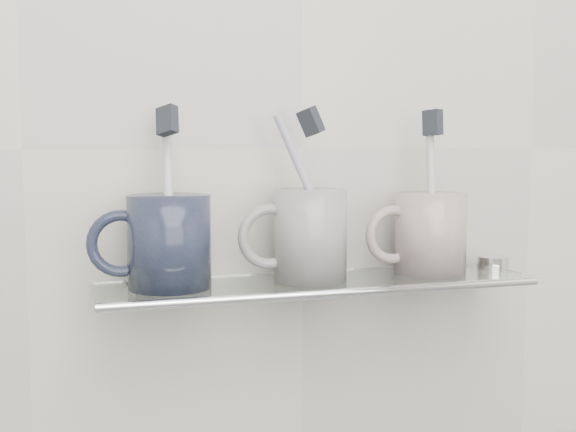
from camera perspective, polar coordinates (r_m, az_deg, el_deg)
name	(u,v)px	position (r m, az deg, el deg)	size (l,w,h in m)	color
wall_back	(303,149)	(0.88, 1.16, 5.34)	(2.50, 2.50, 0.00)	beige
shelf_glass	(318,283)	(0.83, 2.42, -5.35)	(0.50, 0.12, 0.01)	silver
shelf_rail	(335,293)	(0.78, 3.74, -6.11)	(0.01, 0.01, 0.50)	silver
bracket_left	(130,295)	(0.84, -12.41, -6.15)	(0.02, 0.02, 0.03)	silver
bracket_right	(460,276)	(0.96, 13.45, -4.63)	(0.02, 0.02, 0.03)	silver
mug_left	(169,242)	(0.79, -9.36, -2.02)	(0.09, 0.09, 0.10)	black
mug_left_handle	(121,244)	(0.79, -13.06, -2.14)	(0.07, 0.07, 0.01)	black
toothbrush_left	(168,195)	(0.79, -9.42, 1.62)	(0.01, 0.01, 0.19)	silver
bristles_left	(167,120)	(0.79, -9.52, 7.45)	(0.01, 0.02, 0.03)	#21252C
mug_center	(310,235)	(0.83, 1.77, -1.51)	(0.08, 0.08, 0.10)	silver
mug_center_handle	(270,237)	(0.81, -1.45, -1.63)	(0.07, 0.07, 0.01)	silver
toothbrush_center	(310,192)	(0.82, 1.79, 1.88)	(0.01, 0.01, 0.19)	#A5A1C2
bristles_center	(311,122)	(0.82, 1.80, 7.47)	(0.01, 0.02, 0.03)	#21252C
mug_right	(430,233)	(0.89, 11.18, -1.35)	(0.09, 0.09, 0.10)	silver
mug_right_handle	(393,235)	(0.86, 8.30, -1.48)	(0.07, 0.07, 0.01)	silver
toothbrush_right	(431,190)	(0.88, 11.25, 2.04)	(0.01, 0.01, 0.19)	silver
bristles_right	(433,123)	(0.88, 11.36, 7.25)	(0.01, 0.02, 0.03)	#21252C
chrome_cap	(493,263)	(0.94, 15.89, -3.57)	(0.04, 0.04, 0.02)	silver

